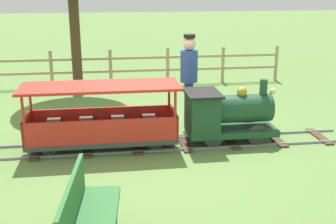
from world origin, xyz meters
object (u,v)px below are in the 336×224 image
object	(u,v)px
passenger_car	(102,123)
conductor_person	(189,73)
park_bench	(88,223)
locomotive	(226,114)

from	to	relation	value
passenger_car	conductor_person	distance (m)	1.85
passenger_car	park_bench	xyz separation A→B (m)	(2.82, -0.11, -0.01)
conductor_person	park_bench	world-z (taller)	conductor_person
passenger_car	conductor_person	size ratio (longest dim) A/B	1.45
passenger_car	conductor_person	world-z (taller)	conductor_person
conductor_person	park_bench	xyz separation A→B (m)	(3.75, -1.62, -0.54)
passenger_car	conductor_person	xyz separation A→B (m)	(-0.92, 1.51, 0.53)
park_bench	passenger_car	bearing A→B (deg)	177.69
conductor_person	park_bench	size ratio (longest dim) A/B	1.22
locomotive	park_bench	xyz separation A→B (m)	(2.82, -2.05, -0.07)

